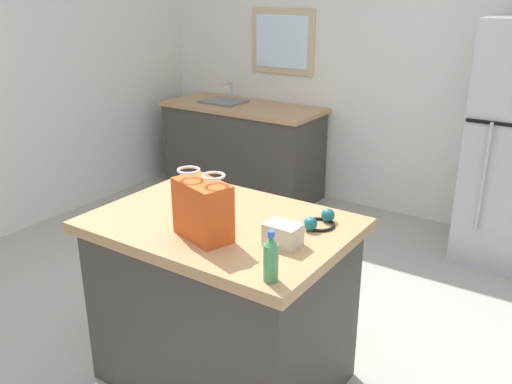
{
  "coord_description": "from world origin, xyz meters",
  "views": [
    {
      "loc": [
        1.42,
        -2.06,
        1.94
      ],
      "look_at": [
        -0.05,
        0.13,
        0.95
      ],
      "focal_mm": 38.41,
      "sensor_mm": 36.0,
      "label": 1
    }
  ],
  "objects_px": {
    "shopping_bag": "(202,209)",
    "ear_defenders": "(319,221)",
    "small_box": "(283,234)",
    "kitchen_island": "(223,301)",
    "bottle": "(271,259)"
  },
  "relations": [
    {
      "from": "shopping_bag",
      "to": "small_box",
      "type": "bearing_deg",
      "value": 21.1
    },
    {
      "from": "small_box",
      "to": "shopping_bag",
      "type": "bearing_deg",
      "value": -158.9
    },
    {
      "from": "kitchen_island",
      "to": "small_box",
      "type": "height_order",
      "value": "small_box"
    },
    {
      "from": "shopping_bag",
      "to": "ear_defenders",
      "type": "height_order",
      "value": "shopping_bag"
    },
    {
      "from": "bottle",
      "to": "ear_defenders",
      "type": "distance_m",
      "value": 0.56
    },
    {
      "from": "kitchen_island",
      "to": "small_box",
      "type": "xyz_separation_m",
      "value": [
        0.38,
        -0.06,
        0.49
      ]
    },
    {
      "from": "shopping_bag",
      "to": "small_box",
      "type": "relative_size",
      "value": 2.01
    },
    {
      "from": "bottle",
      "to": "ear_defenders",
      "type": "xyz_separation_m",
      "value": [
        -0.08,
        0.55,
        -0.07
      ]
    },
    {
      "from": "bottle",
      "to": "ear_defenders",
      "type": "relative_size",
      "value": 1.03
    },
    {
      "from": "small_box",
      "to": "ear_defenders",
      "type": "bearing_deg",
      "value": 81.72
    },
    {
      "from": "small_box",
      "to": "ear_defenders",
      "type": "relative_size",
      "value": 0.76
    },
    {
      "from": "kitchen_island",
      "to": "bottle",
      "type": "distance_m",
      "value": 0.81
    },
    {
      "from": "kitchen_island",
      "to": "bottle",
      "type": "height_order",
      "value": "bottle"
    },
    {
      "from": "kitchen_island",
      "to": "bottle",
      "type": "xyz_separation_m",
      "value": [
        0.5,
        -0.35,
        0.54
      ]
    },
    {
      "from": "shopping_bag",
      "to": "ear_defenders",
      "type": "relative_size",
      "value": 1.54
    }
  ]
}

